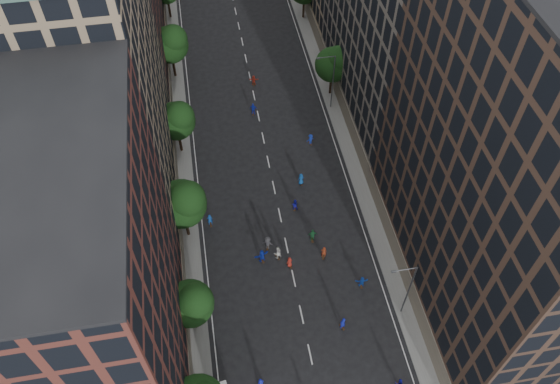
{
  "coord_description": "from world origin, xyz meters",
  "views": [
    {
      "loc": [
        -6.86,
        -12.46,
        53.53
      ],
      "look_at": [
        0.36,
        28.99,
        2.0
      ],
      "focal_mm": 35.0,
      "sensor_mm": 36.0,
      "label": 1
    }
  ],
  "objects_px": {
    "streetlamp_near": "(407,288)",
    "skater_2": "(399,384)",
    "skater_1": "(343,323)",
    "streetlamp_far": "(332,79)",
    "skater_0": "(261,384)"
  },
  "relations": [
    {
      "from": "streetlamp_near",
      "to": "skater_2",
      "type": "height_order",
      "value": "streetlamp_near"
    },
    {
      "from": "skater_0",
      "to": "skater_2",
      "type": "distance_m",
      "value": 13.4
    },
    {
      "from": "skater_1",
      "to": "skater_2",
      "type": "xyz_separation_m",
      "value": [
        3.86,
        -7.02,
        -0.15
      ]
    },
    {
      "from": "skater_0",
      "to": "skater_2",
      "type": "xyz_separation_m",
      "value": [
        13.21,
        -2.29,
        -0.0
      ]
    },
    {
      "from": "streetlamp_near",
      "to": "skater_2",
      "type": "relative_size",
      "value": 5.54
    },
    {
      "from": "skater_1",
      "to": "skater_2",
      "type": "bearing_deg",
      "value": 95.06
    },
    {
      "from": "skater_0",
      "to": "skater_2",
      "type": "relative_size",
      "value": 1.0
    },
    {
      "from": "skater_1",
      "to": "streetlamp_far",
      "type": "bearing_deg",
      "value": -124.58
    },
    {
      "from": "skater_2",
      "to": "streetlamp_far",
      "type": "bearing_deg",
      "value": -73.4
    },
    {
      "from": "skater_1",
      "to": "skater_2",
      "type": "height_order",
      "value": "skater_1"
    },
    {
      "from": "streetlamp_far",
      "to": "skater_0",
      "type": "distance_m",
      "value": 41.76
    },
    {
      "from": "streetlamp_near",
      "to": "skater_0",
      "type": "bearing_deg",
      "value": -161.11
    },
    {
      "from": "streetlamp_near",
      "to": "skater_1",
      "type": "height_order",
      "value": "streetlamp_near"
    },
    {
      "from": "streetlamp_far",
      "to": "skater_2",
      "type": "relative_size",
      "value": 5.54
    },
    {
      "from": "skater_0",
      "to": "skater_1",
      "type": "xyz_separation_m",
      "value": [
        9.35,
        4.73,
        0.14
      ]
    }
  ]
}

